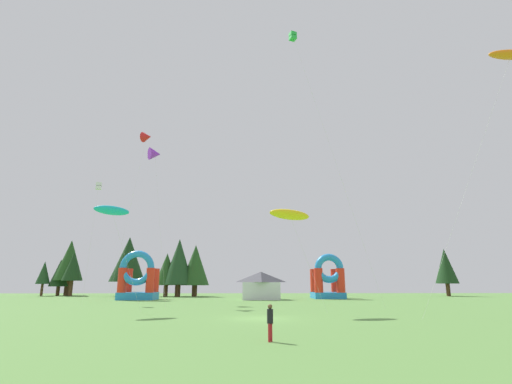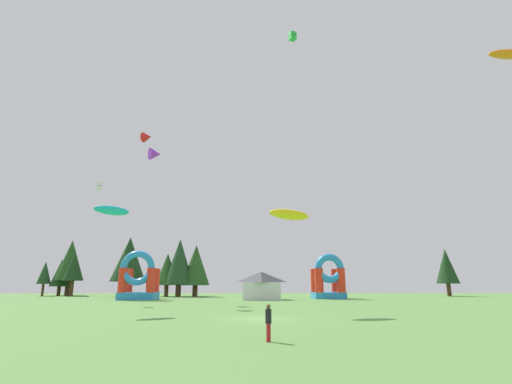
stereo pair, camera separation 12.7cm
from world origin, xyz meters
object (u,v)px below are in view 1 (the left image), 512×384
(kite_yellow_parafoil, at_px, (289,215))
(inflatable_orange_dome, at_px, (138,281))
(kite_red_delta, at_px, (147,137))
(festival_tent, at_px, (261,286))
(kite_orange_parafoil, at_px, (511,55))
(kite_purple_delta, at_px, (155,154))
(inflatable_blue_arch, at_px, (328,282))
(kite_green_box, at_px, (293,38))
(kite_white_box, at_px, (99,186))
(person_near_camera, at_px, (270,319))
(kite_cyan_parafoil, at_px, (112,210))

(kite_yellow_parafoil, xyz_separation_m, inflatable_orange_dome, (-19.14, 24.75, -5.46))
(kite_red_delta, relative_size, inflatable_orange_dome, 3.56)
(kite_red_delta, relative_size, festival_tent, 4.62)
(kite_orange_parafoil, bearing_deg, kite_purple_delta, 149.62)
(kite_purple_delta, distance_m, inflatable_orange_dome, 19.26)
(kite_yellow_parafoil, xyz_separation_m, kite_orange_parafoil, (17.45, -5.00, 12.14))
(kite_purple_delta, distance_m, inflatable_blue_arch, 32.05)
(kite_orange_parafoil, height_order, inflatable_orange_dome, kite_orange_parafoil)
(kite_purple_delta, height_order, inflatable_blue_arch, kite_purple_delta)
(kite_green_box, xyz_separation_m, inflatable_blue_arch, (7.83, 25.52, -24.45))
(kite_white_box, bearing_deg, inflatable_blue_arch, 20.34)
(person_near_camera, distance_m, inflatable_orange_dome, 42.47)
(kite_green_box, height_order, kite_white_box, kite_green_box)
(kite_green_box, distance_m, festival_tent, 33.55)
(kite_red_delta, height_order, kite_purple_delta, kite_red_delta)
(kite_green_box, bearing_deg, person_near_camera, -101.99)
(kite_cyan_parafoil, bearing_deg, kite_orange_parafoil, -10.27)
(kite_yellow_parafoil, height_order, kite_green_box, kite_green_box)
(kite_orange_parafoil, height_order, kite_green_box, kite_green_box)
(kite_green_box, relative_size, person_near_camera, 17.73)
(kite_green_box, relative_size, inflatable_blue_arch, 4.12)
(kite_red_delta, bearing_deg, kite_green_box, -44.55)
(kite_yellow_parafoil, bearing_deg, kite_orange_parafoil, -15.99)
(inflatable_blue_arch, xyz_separation_m, inflatable_orange_dome, (-28.07, -3.64, 0.03))
(kite_green_box, relative_size, festival_tent, 5.22)
(kite_red_delta, height_order, kite_white_box, kite_red_delta)
(person_near_camera, bearing_deg, inflatable_blue_arch, 19.54)
(kite_orange_parafoil, relative_size, festival_tent, 3.93)
(inflatable_blue_arch, bearing_deg, kite_yellow_parafoil, -107.45)
(inflatable_blue_arch, xyz_separation_m, festival_tent, (-10.44, -3.30, -0.56))
(kite_yellow_parafoil, bearing_deg, kite_red_delta, 129.87)
(person_near_camera, xyz_separation_m, inflatable_orange_dome, (-16.59, 39.06, 1.62))
(kite_white_box, distance_m, inflatable_blue_arch, 35.89)
(kite_green_box, relative_size, kite_cyan_parafoil, 3.06)
(kite_cyan_parafoil, bearing_deg, person_near_camera, -50.27)
(kite_purple_delta, height_order, kite_cyan_parafoil, kite_purple_delta)
(kite_purple_delta, bearing_deg, inflatable_orange_dome, 110.49)
(kite_green_box, bearing_deg, festival_tent, 96.70)
(kite_white_box, bearing_deg, kite_orange_parafoil, -28.27)
(kite_purple_delta, bearing_deg, kite_yellow_parafoil, -42.95)
(inflatable_orange_dome, relative_size, festival_tent, 1.30)
(person_near_camera, bearing_deg, kite_cyan_parafoil, 74.32)
(kite_purple_delta, xyz_separation_m, person_near_camera, (12.61, -28.43, -17.19))
(kite_purple_delta, xyz_separation_m, kite_white_box, (-7.62, 2.51, -3.58))
(kite_yellow_parafoil, xyz_separation_m, festival_tent, (-1.51, 25.09, -6.05))
(kite_purple_delta, relative_size, person_near_camera, 12.21)
(kite_cyan_parafoil, bearing_deg, festival_tent, 60.46)
(kite_cyan_parafoil, bearing_deg, inflatable_orange_dome, 99.37)
(kite_green_box, xyz_separation_m, inflatable_orange_dome, (-20.24, 21.87, -24.42))
(person_near_camera, bearing_deg, kite_yellow_parafoil, 24.47)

